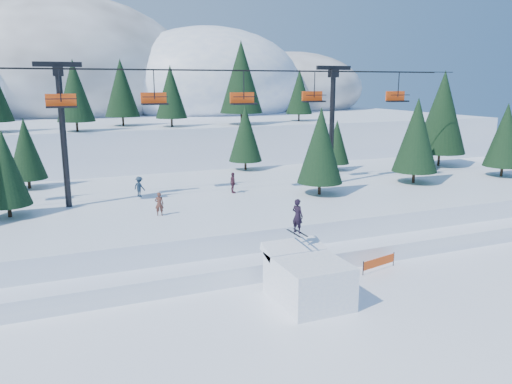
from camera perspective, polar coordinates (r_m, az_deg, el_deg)
name	(u,v)px	position (r m, az deg, el deg)	size (l,w,h in m)	color
ground	(287,323)	(24.99, 3.61, -14.69)	(160.00, 160.00, 0.00)	white
mid_shelf	(189,211)	(40.49, -7.63, -2.19)	(70.00, 22.00, 2.50)	white
berm	(231,259)	(31.55, -2.83, -7.68)	(70.00, 6.00, 1.10)	white
mountain_ridge	(76,93)	(93.43, -19.92, 10.62)	(119.00, 60.38, 26.46)	white
jump_kicker	(307,278)	(26.88, 5.91, -9.71)	(3.42, 4.67, 5.24)	white
chairlift	(209,109)	(39.80, -5.43, 9.39)	(46.00, 3.21, 10.28)	black
conifer_stand	(238,137)	(41.83, -2.07, 6.26)	(64.00, 16.75, 10.17)	black
distant_skiers	(141,192)	(38.46, -13.02, 0.03)	(30.61, 8.53, 1.82)	#492634
banner_near	(379,262)	(31.98, 13.86, -7.78)	(2.79, 0.70, 0.90)	black
banner_far	(403,249)	(34.82, 16.47, -6.25)	(2.81, 0.57, 0.90)	black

